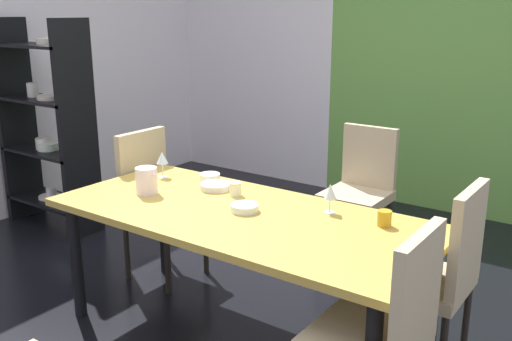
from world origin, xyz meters
TOP-DOWN VIEW (x-y plane):
  - ground_plane at (0.00, 0.00)m, footprint 5.24×5.33m
  - back_panel_interior at (-1.63, 2.61)m, footprint 1.98×0.10m
  - garden_window_panel at (0.99, 2.61)m, footprint 3.26×0.10m
  - dining_table at (0.33, -0.20)m, footprint 2.08×0.93m
  - chair_right_near at (1.29, -0.53)m, footprint 0.44×0.44m
  - chair_right_far at (1.29, 0.13)m, footprint 0.44×0.44m
  - chair_head_far at (0.35, 1.24)m, footprint 0.44×0.45m
  - chair_left_far at (-0.64, 0.13)m, footprint 0.45×0.44m
  - display_shelf at (-2.04, 0.28)m, footprint 0.87×0.34m
  - wine_glass_right at (0.72, 0.07)m, footprint 0.07×0.07m
  - wine_glass_left at (-0.48, 0.04)m, footprint 0.08×0.08m
  - serving_bowl_west at (-0.18, 0.15)m, footprint 0.13×0.13m
  - serving_bowl_corner at (0.34, -0.17)m, footprint 0.15×0.15m
  - serving_bowl_rear at (-0.04, 0.04)m, footprint 0.19×0.19m
  - cup_south at (0.13, 0.01)m, footprint 0.07×0.07m
  - cup_north at (1.03, 0.06)m, footprint 0.07×0.07m
  - cup_near_window at (-0.41, -0.15)m, footprint 0.07×0.07m
  - pitcher_center at (-0.31, -0.26)m, footprint 0.14×0.13m

SIDE VIEW (x-z plane):
  - ground_plane at x=0.00m, z-range -0.02..0.00m
  - chair_head_far at x=0.35m, z-range 0.06..1.03m
  - chair_right_near at x=1.29m, z-range 0.06..1.05m
  - chair_right_far at x=1.29m, z-range 0.06..1.05m
  - chair_left_far at x=-0.64m, z-range 0.06..1.06m
  - dining_table at x=0.33m, z-range 0.30..1.05m
  - serving_bowl_rear at x=-0.04m, z-range 0.75..0.79m
  - serving_bowl_corner at x=0.34m, z-range 0.75..0.79m
  - serving_bowl_west at x=-0.18m, z-range 0.75..0.79m
  - cup_near_window at x=-0.41m, z-range 0.75..0.82m
  - cup_south at x=0.13m, z-range 0.75..0.83m
  - cup_north at x=1.03m, z-range 0.75..0.83m
  - pitcher_center at x=-0.31m, z-range 0.75..0.91m
  - display_shelf at x=-2.04m, z-range 0.00..1.73m
  - wine_glass_right at x=0.72m, z-range 0.78..0.94m
  - wine_glass_left at x=-0.48m, z-range 0.79..0.95m
  - back_panel_interior at x=-1.63m, z-range 0.00..2.54m
  - garden_window_panel at x=0.99m, z-range 0.00..2.54m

